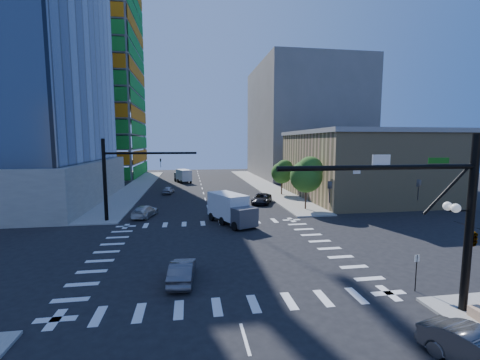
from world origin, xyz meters
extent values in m
plane|color=black|center=(0.00, 0.00, 0.00)|extent=(160.00, 160.00, 0.00)
cube|color=silver|center=(0.00, 0.00, 0.01)|extent=(20.00, 20.00, 0.01)
cube|color=gray|center=(12.50, 40.00, 0.07)|extent=(5.00, 60.00, 0.15)
cube|color=gray|center=(-12.50, 40.00, 0.07)|extent=(5.00, 60.00, 0.15)
cube|color=#198A29|center=(-14.90, 62.00, 24.50)|extent=(0.12, 24.00, 49.00)
cube|color=#C66C0B|center=(-27.50, 49.40, 24.50)|extent=(24.00, 0.12, 49.00)
cube|color=tan|center=(25.00, 22.00, 5.00)|extent=(20.00, 22.00, 10.00)
cube|color=gray|center=(25.00, 22.00, 10.30)|extent=(20.50, 22.50, 0.60)
cube|color=#645F5A|center=(27.00, 55.00, 14.00)|extent=(24.00, 30.00, 28.00)
cylinder|color=black|center=(11.50, -11.50, 4.65)|extent=(0.40, 0.40, 9.00)
cylinder|color=black|center=(6.50, -11.50, 7.55)|extent=(10.00, 0.24, 0.24)
cylinder|color=black|center=(10.10, -11.50, 6.45)|extent=(2.50, 0.14, 2.50)
imported|color=black|center=(8.50, -11.50, 6.45)|extent=(0.16, 0.20, 1.00)
imported|color=black|center=(4.00, -11.50, 6.45)|extent=(0.16, 0.20, 1.00)
imported|color=black|center=(11.75, -11.50, 4.00)|extent=(0.53, 2.48, 1.00)
cube|color=white|center=(6.50, -11.50, 7.90)|extent=(0.90, 0.04, 0.50)
cube|color=#0B5010|center=(9.50, -11.50, 7.85)|extent=(1.10, 0.04, 0.28)
cylinder|color=black|center=(10.90, -11.50, 5.35)|extent=(1.20, 0.08, 0.08)
sphere|color=white|center=(10.40, -11.25, 5.55)|extent=(0.44, 0.44, 0.44)
sphere|color=white|center=(10.40, -11.75, 5.55)|extent=(0.44, 0.44, 0.44)
cylinder|color=black|center=(-11.50, 11.50, 4.65)|extent=(0.40, 0.40, 9.00)
cylinder|color=black|center=(-6.50, 11.50, 7.55)|extent=(10.00, 0.24, 0.24)
imported|color=black|center=(-5.50, 11.50, 6.45)|extent=(0.16, 0.20, 1.00)
cylinder|color=#382316|center=(12.50, 14.00, 1.29)|extent=(0.20, 0.20, 2.27)
sphere|color=#1F4512|center=(12.50, 14.00, 4.38)|extent=(4.16, 4.16, 4.16)
sphere|color=#356F25|center=(12.90, 13.70, 5.35)|extent=(3.25, 3.25, 3.25)
cylinder|color=#382316|center=(12.80, 26.00, 1.11)|extent=(0.20, 0.20, 1.92)
sphere|color=#1F4512|center=(12.80, 26.00, 3.72)|extent=(3.52, 3.52, 3.52)
sphere|color=#356F25|center=(13.20, 25.70, 4.55)|extent=(2.75, 2.75, 2.75)
cylinder|color=black|center=(10.70, -9.00, 1.10)|extent=(0.06, 0.06, 2.20)
cube|color=silver|center=(10.70, -9.00, 2.00)|extent=(0.30, 0.03, 0.40)
imported|color=black|center=(7.86, 19.21, 0.72)|extent=(4.15, 5.69, 1.44)
imported|color=silver|center=(-7.62, 13.14, 0.69)|extent=(3.04, 5.06, 1.37)
imported|color=#A0A1A7|center=(-5.96, 30.35, 0.64)|extent=(2.11, 3.97, 1.28)
imported|color=#4C4B50|center=(-2.88, -5.53, 0.69)|extent=(1.81, 4.27, 1.37)
cube|color=silver|center=(2.13, 8.11, 1.90)|extent=(4.21, 5.53, 2.59)
cube|color=#44454C|center=(2.13, 8.11, 1.25)|extent=(2.83, 2.57, 1.90)
cube|color=silver|center=(-3.87, 46.07, 1.71)|extent=(3.54, 4.97, 2.34)
cube|color=#44454C|center=(-3.87, 46.07, 1.13)|extent=(2.49, 2.22, 1.71)
camera|label=1|loc=(-2.31, -25.18, 8.70)|focal=24.00mm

